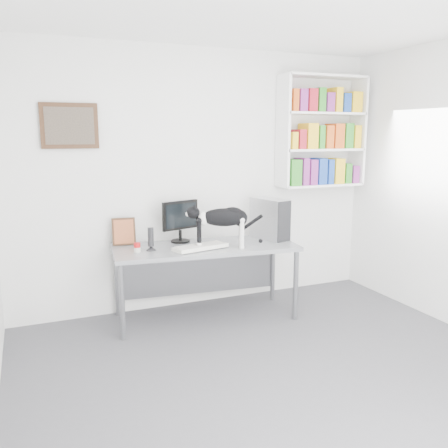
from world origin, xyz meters
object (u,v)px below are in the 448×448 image
object	(u,v)px
bookshelf	(322,132)
desk	(206,282)
keyboard	(200,247)
leaning_print	(124,231)
pc_tower	(270,219)
cat	(222,227)
monitor	(180,221)
speaker	(151,239)
soup_can	(137,248)

from	to	relation	value
bookshelf	desk	world-z (taller)	bookshelf
keyboard	leaning_print	bearing A→B (deg)	132.92
bookshelf	pc_tower	size ratio (longest dim) A/B	2.92
desk	keyboard	size ratio (longest dim) A/B	3.43
desk	cat	distance (m)	0.61
cat	monitor	bearing A→B (deg)	144.88
speaker	cat	size ratio (longest dim) A/B	0.35
bookshelf	soup_can	world-z (taller)	bookshelf
pc_tower	leaning_print	xyz separation A→B (m)	(-1.46, 0.30, -0.07)
leaning_print	cat	bearing A→B (deg)	-23.04
keyboard	cat	size ratio (longest dim) A/B	0.79
pc_tower	keyboard	bearing A→B (deg)	175.58
desk	leaning_print	xyz separation A→B (m)	(-0.73, 0.34, 0.51)
leaning_print	soup_can	bearing A→B (deg)	-73.25
keyboard	bookshelf	bearing A→B (deg)	3.16
keyboard	speaker	size ratio (longest dim) A/B	2.29
monitor	cat	size ratio (longest dim) A/B	0.66
desk	leaning_print	bearing A→B (deg)	161.24
bookshelf	keyboard	size ratio (longest dim) A/B	2.38
pc_tower	speaker	xyz separation A→B (m)	(-1.27, -0.01, -0.10)
bookshelf	keyboard	world-z (taller)	bookshelf
bookshelf	cat	world-z (taller)	bookshelf
bookshelf	cat	xyz separation A→B (m)	(-1.41, -0.48, -0.90)
bookshelf	pc_tower	distance (m)	1.23
desk	soup_can	world-z (taller)	soup_can
keyboard	monitor	bearing A→B (deg)	91.29
bookshelf	monitor	size ratio (longest dim) A/B	2.87
monitor	desk	bearing A→B (deg)	-70.80
monitor	leaning_print	bearing A→B (deg)	155.17
bookshelf	monitor	bearing A→B (deg)	-177.61
bookshelf	speaker	bearing A→B (deg)	-171.79
speaker	soup_can	xyz separation A→B (m)	(-0.14, -0.02, -0.07)
pc_tower	speaker	distance (m)	1.27
desk	speaker	xyz separation A→B (m)	(-0.54, 0.02, 0.49)
bookshelf	pc_tower	xyz separation A→B (m)	(-0.80, -0.29, -0.89)
monitor	speaker	xyz separation A→B (m)	(-0.36, -0.23, -0.10)
soup_can	cat	size ratio (longest dim) A/B	0.14
pc_tower	bookshelf	bearing A→B (deg)	5.13
desk	monitor	bearing A→B (deg)	131.19
pc_tower	cat	world-z (taller)	pc_tower
bookshelf	desk	xyz separation A→B (m)	(-1.53, -0.32, -1.48)
keyboard	cat	xyz separation A→B (m)	(0.21, -0.05, 0.18)
desk	monitor	distance (m)	0.66
leaning_print	keyboard	bearing A→B (deg)	-27.81
speaker	soup_can	distance (m)	0.15
leaning_print	monitor	bearing A→B (deg)	-1.60
bookshelf	cat	distance (m)	1.74
bookshelf	pc_tower	bearing A→B (deg)	-160.27
desk	pc_tower	distance (m)	0.94
monitor	pc_tower	world-z (taller)	monitor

